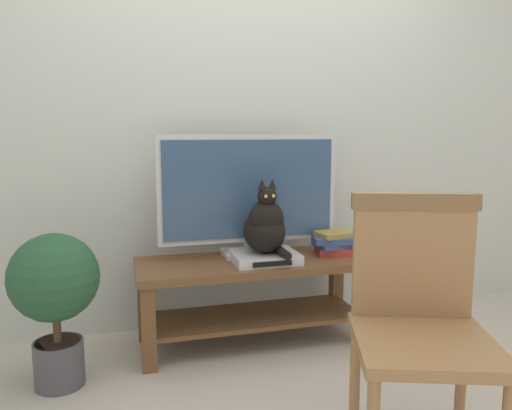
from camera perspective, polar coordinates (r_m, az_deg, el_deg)
name	(u,v)px	position (r m, az deg, el deg)	size (l,w,h in m)	color
ground_plane	(295,387)	(2.47, 4.47, -19.99)	(12.00, 12.00, 0.00)	#ADA393
back_wall	(244,94)	(3.09, -1.40, 12.59)	(7.00, 0.12, 2.80)	#B7BCB2
tv_stand	(254,284)	(2.80, -0.28, -9.00)	(1.27, 0.48, 0.48)	brown
tv	(249,192)	(2.79, -0.83, 1.50)	(1.02, 0.20, 0.68)	#B7B7BC
media_box	(264,257)	(2.72, 0.96, -5.94)	(0.35, 0.30, 0.05)	#BCBCC1
cat	(265,226)	(2.67, 1.08, -2.41)	(0.22, 0.34, 0.40)	black
wooden_chair	(419,311)	(1.86, 18.10, -11.42)	(0.58, 0.58, 0.96)	olive
book_stack	(334,243)	(2.91, 8.86, -4.29)	(0.26, 0.21, 0.13)	#B2332D
potted_plant	(55,291)	(2.48, -21.97, -9.05)	(0.40, 0.40, 0.72)	#47474C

